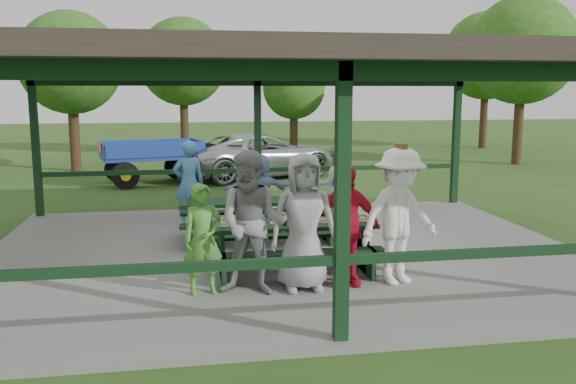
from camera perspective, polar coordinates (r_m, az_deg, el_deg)
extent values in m
plane|color=#2B4917|center=(10.48, -0.31, -6.02)|extent=(90.00, 90.00, 0.00)
cube|color=slate|center=(10.47, -0.31, -5.76)|extent=(10.00, 8.00, 0.10)
cube|color=black|center=(6.49, 5.09, -1.24)|extent=(0.15, 0.15, 3.00)
cube|color=black|center=(14.18, -22.53, 3.90)|extent=(0.15, 0.15, 3.00)
cube|color=black|center=(13.92, -2.85, 4.52)|extent=(0.15, 0.15, 3.00)
cube|color=black|center=(15.24, 15.44, 4.63)|extent=(0.15, 0.15, 3.00)
cube|color=black|center=(6.48, -16.18, -7.08)|extent=(4.65, 0.10, 0.10)
cube|color=black|center=(7.58, 22.92, -5.04)|extent=(4.65, 0.10, 0.10)
cube|color=black|center=(13.91, -12.70, 1.81)|extent=(4.65, 0.10, 0.10)
cube|color=black|center=(14.46, 6.67, 2.27)|extent=(4.65, 0.10, 0.10)
cube|color=black|center=(6.38, 5.27, 11.20)|extent=(9.80, 0.15, 0.20)
cube|color=black|center=(13.87, -2.89, 10.30)|extent=(9.80, 0.15, 0.20)
cube|color=#2A231E|center=(10.11, -0.33, 11.85)|extent=(10.60, 8.60, 0.24)
cube|color=black|center=(9.12, 0.42, -3.07)|extent=(2.50, 0.75, 0.06)
cube|color=black|center=(8.67, 1.06, -5.76)|extent=(2.50, 0.28, 0.05)
cube|color=black|center=(9.72, -0.15, -4.06)|extent=(2.50, 0.28, 0.05)
cube|color=black|center=(9.09, -6.26, -5.42)|extent=(0.06, 0.70, 0.75)
cube|color=black|center=(9.44, 6.84, -4.85)|extent=(0.06, 0.70, 0.75)
cube|color=black|center=(9.13, -6.24, -6.33)|extent=(0.06, 1.39, 0.45)
cube|color=black|center=(9.48, 6.82, -5.73)|extent=(0.06, 1.39, 0.45)
cube|color=black|center=(11.02, -2.86, -0.89)|extent=(2.80, 0.75, 0.06)
cube|color=black|center=(10.54, -2.49, -3.00)|extent=(2.80, 0.28, 0.05)
cube|color=black|center=(11.62, -3.17, -1.83)|extent=(2.80, 0.28, 0.05)
cube|color=black|center=(11.02, -9.17, -2.83)|extent=(0.06, 0.70, 0.75)
cube|color=black|center=(11.29, 3.32, -2.42)|extent=(0.06, 0.70, 0.75)
cube|color=black|center=(11.05, -9.15, -3.59)|extent=(0.06, 1.39, 0.45)
cube|color=black|center=(11.33, 3.31, -3.16)|extent=(0.06, 1.39, 0.45)
cylinder|color=white|center=(9.00, -6.06, -3.07)|extent=(0.22, 0.22, 0.01)
torus|color=#A8763B|center=(8.97, -6.31, -2.96)|extent=(0.10, 0.10, 0.03)
torus|color=#A8763B|center=(8.98, -5.80, -2.95)|extent=(0.10, 0.10, 0.03)
torus|color=#A8763B|center=(9.04, -6.08, -2.87)|extent=(0.10, 0.10, 0.03)
cylinder|color=white|center=(9.08, -0.98, -2.90)|extent=(0.22, 0.22, 0.01)
torus|color=#A8763B|center=(9.05, -1.22, -2.80)|extent=(0.10, 0.10, 0.03)
torus|color=#A8763B|center=(9.06, -0.71, -2.78)|extent=(0.10, 0.10, 0.03)
torus|color=#A8763B|center=(9.12, -1.03, -2.70)|extent=(0.10, 0.10, 0.03)
cylinder|color=white|center=(9.21, 3.40, -2.73)|extent=(0.22, 0.22, 0.01)
torus|color=#A8763B|center=(9.18, 3.18, -2.64)|extent=(0.10, 0.10, 0.03)
torus|color=#A8763B|center=(9.20, 3.67, -2.62)|extent=(0.10, 0.10, 0.03)
torus|color=#A8763B|center=(9.25, 3.34, -2.54)|extent=(0.10, 0.10, 0.03)
cylinder|color=white|center=(9.37, 7.06, -2.59)|extent=(0.22, 0.22, 0.01)
torus|color=#A8763B|center=(9.33, 6.86, -2.49)|extent=(0.10, 0.10, 0.03)
torus|color=#A8763B|center=(9.35, 7.33, -2.47)|extent=(0.10, 0.10, 0.03)
torus|color=#A8763B|center=(9.40, 6.98, -2.40)|extent=(0.10, 0.10, 0.03)
cylinder|color=#381E0F|center=(8.80, -7.38, -3.08)|extent=(0.06, 0.06, 0.10)
cylinder|color=#381E0F|center=(8.82, -5.14, -3.01)|extent=(0.06, 0.06, 0.10)
cylinder|color=#381E0F|center=(8.84, -3.79, -2.97)|extent=(0.06, 0.06, 0.10)
cylinder|color=#381E0F|center=(8.85, -3.40, -2.96)|extent=(0.06, 0.06, 0.10)
cylinder|color=#381E0F|center=(8.91, -0.32, -2.85)|extent=(0.06, 0.06, 0.10)
cylinder|color=#381E0F|center=(9.09, 5.28, -2.64)|extent=(0.06, 0.06, 0.10)
cone|color=white|center=(9.19, -5.33, -2.50)|extent=(0.09, 0.09, 0.10)
cone|color=white|center=(9.23, -2.93, -2.43)|extent=(0.09, 0.09, 0.10)
cone|color=white|center=(9.27, -0.93, -2.36)|extent=(0.09, 0.09, 0.10)
cone|color=white|center=(9.30, 0.12, -2.33)|extent=(0.09, 0.09, 0.10)
imported|color=#499432|center=(8.19, -7.95, -4.41)|extent=(0.61, 0.46, 1.50)
imported|color=gray|center=(8.09, -3.33, -2.94)|extent=(1.11, 0.97, 1.93)
imported|color=#939396|center=(8.26, 1.47, -2.81)|extent=(0.93, 0.61, 1.89)
imported|color=red|center=(8.50, 5.35, -3.17)|extent=(1.01, 0.45, 1.69)
imported|color=white|center=(8.68, 10.36, -2.23)|extent=(1.40, 1.05, 1.93)
cylinder|color=brown|center=(8.54, 10.54, 3.71)|extent=(0.40, 0.40, 0.02)
cylinder|color=brown|center=(8.54, 10.55, 4.11)|extent=(0.24, 0.24, 0.11)
imported|color=#7C8FC0|center=(12.01, -2.66, 0.10)|extent=(1.43, 0.63, 1.49)
imported|color=teal|center=(12.34, -9.26, 0.81)|extent=(0.71, 0.54, 1.73)
imported|color=#949396|center=(12.25, 4.46, 0.64)|extent=(0.82, 0.65, 1.65)
imported|color=silver|center=(19.87, -2.67, 3.46)|extent=(5.66, 4.09, 1.43)
cube|color=navy|center=(18.88, -12.61, 3.25)|extent=(3.15, 2.10, 0.12)
cube|color=navy|center=(18.15, -12.20, 3.84)|extent=(2.81, 0.76, 0.41)
cube|color=navy|center=(19.56, -13.05, 4.21)|extent=(2.81, 0.76, 0.41)
cube|color=navy|center=(18.64, -17.00, 3.78)|extent=(0.41, 1.41, 0.41)
cube|color=navy|center=(19.18, -8.40, 4.25)|extent=(0.41, 1.41, 0.41)
cylinder|color=black|center=(18.02, -14.98, 1.48)|extent=(0.80, 0.37, 0.78)
cylinder|color=yellow|center=(18.02, -14.98, 1.48)|extent=(0.33, 0.29, 0.29)
cylinder|color=black|center=(19.54, -15.67, 2.05)|extent=(0.80, 0.37, 0.78)
cylinder|color=yellow|center=(19.54, -15.67, 2.05)|extent=(0.33, 0.29, 0.29)
cylinder|color=black|center=(18.38, -9.26, 1.84)|extent=(0.80, 0.37, 0.78)
cylinder|color=yellow|center=(18.38, -9.26, 1.84)|extent=(0.33, 0.29, 0.29)
cylinder|color=black|center=(19.87, -10.37, 2.37)|extent=(0.80, 0.37, 0.78)
cylinder|color=yellow|center=(19.87, -10.37, 2.37)|extent=(0.33, 0.29, 0.29)
cube|color=navy|center=(19.36, -6.90, 3.25)|extent=(1.02, 0.33, 0.08)
cone|color=#F2590C|center=(18.62, -17.17, 4.09)|extent=(0.12, 0.40, 0.41)
cylinder|color=#331E14|center=(22.62, -19.36, 5.34)|extent=(0.36, 0.36, 2.75)
sphere|color=#235015|center=(22.59, -19.70, 11.33)|extent=(3.52, 3.52, 3.52)
cylinder|color=#331E14|center=(27.31, -9.67, 6.59)|extent=(0.36, 0.36, 2.96)
sphere|color=#235015|center=(27.31, -9.82, 11.93)|extent=(3.79, 3.79, 3.79)
cylinder|color=#331E14|center=(27.08, 0.54, 5.82)|extent=(0.36, 0.36, 2.13)
sphere|color=#235015|center=(27.02, 0.55, 9.70)|extent=(2.73, 2.73, 2.73)
cylinder|color=#331E14|center=(24.89, 20.75, 6.06)|extent=(0.36, 0.36, 3.15)
sphere|color=#235015|center=(24.90, 21.12, 12.29)|extent=(4.03, 4.03, 4.03)
cylinder|color=#331E14|center=(31.39, 17.84, 6.91)|extent=(0.36, 0.36, 3.26)
sphere|color=#235015|center=(31.41, 18.11, 12.03)|extent=(4.18, 4.18, 4.18)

